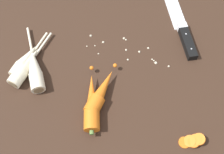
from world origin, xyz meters
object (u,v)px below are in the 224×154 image
object	(u,v)px
parsnip_mid_left	(25,61)
parsnip_mid_right	(34,68)
parsnip_front	(26,66)
whole_carrot_second	(101,93)
carrot_slice_stack	(193,141)
whole_carrot	(92,104)
chefs_knife	(177,14)

from	to	relation	value
parsnip_mid_left	parsnip_mid_right	xyz separation A→B (cm)	(3.46, -1.51, -0.00)
parsnip_mid_right	parsnip_front	bearing A→B (deg)	-177.90
whole_carrot_second	carrot_slice_stack	xyz separation A→B (cm)	(26.32, -6.71, -1.26)
whole_carrot	whole_carrot_second	xyz separation A→B (cm)	(1.47, 3.75, 0.00)
whole_carrot	parsnip_mid_left	bearing A→B (deg)	160.01
chefs_knife	parsnip_front	world-z (taller)	parsnip_front
whole_carrot_second	parsnip_mid_right	distance (cm)	20.95
parsnip_mid_right	chefs_knife	bearing A→B (deg)	40.37
parsnip_mid_left	carrot_slice_stack	size ratio (longest dim) A/B	2.74
whole_carrot	whole_carrot_second	size ratio (longest dim) A/B	1.12
parsnip_mid_right	carrot_slice_stack	world-z (taller)	parsnip_mid_right
parsnip_mid_left	parsnip_mid_right	bearing A→B (deg)	-23.56
chefs_knife	whole_carrot	world-z (taller)	whole_carrot
whole_carrot	parsnip_mid_right	bearing A→B (deg)	160.67
carrot_slice_stack	parsnip_front	bearing A→B (deg)	169.03
parsnip_front	carrot_slice_stack	size ratio (longest dim) A/B	3.16
chefs_knife	parsnip_mid_right	distance (cm)	48.76
parsnip_mid_right	whole_carrot_second	bearing A→B (deg)	-8.25
chefs_knife	whole_carrot	size ratio (longest dim) A/B	1.69
parsnip_mid_left	parsnip_front	bearing A→B (deg)	-62.24
carrot_slice_stack	chefs_knife	bearing A→B (deg)	103.50
whole_carrot	carrot_slice_stack	world-z (taller)	whole_carrot
chefs_knife	whole_carrot_second	distance (cm)	38.30
chefs_knife	parsnip_mid_left	distance (cm)	50.53
whole_carrot_second	chefs_knife	bearing A→B (deg)	64.62
whole_carrot_second	parsnip_mid_left	xyz separation A→B (cm)	(-24.19, 4.52, -0.12)
whole_carrot_second	parsnip_mid_left	size ratio (longest dim) A/B	0.99
parsnip_mid_right	whole_carrot	bearing A→B (deg)	-19.33
whole_carrot	parsnip_front	size ratio (longest dim) A/B	0.96
parsnip_front	parsnip_mid_right	xyz separation A→B (cm)	(2.62, 0.10, -0.00)
parsnip_mid_left	carrot_slice_stack	xyz separation A→B (cm)	(50.51, -11.23, -1.14)
whole_carrot	parsnip_front	world-z (taller)	whole_carrot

